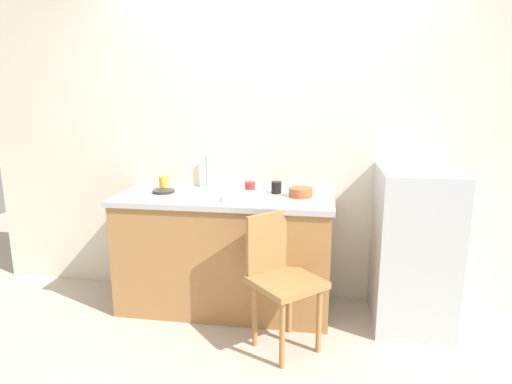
% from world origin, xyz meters
% --- Properties ---
extents(ground_plane, '(8.00, 8.00, 0.00)m').
position_xyz_m(ground_plane, '(0.00, 0.00, 0.00)').
color(ground_plane, '#BCB2A3').
extents(back_wall, '(4.80, 0.10, 2.44)m').
position_xyz_m(back_wall, '(0.00, 1.00, 1.22)').
color(back_wall, silver).
rests_on(back_wall, ground_plane).
extents(cabinet_base, '(1.59, 0.60, 0.86)m').
position_xyz_m(cabinet_base, '(-0.31, 0.65, 0.43)').
color(cabinet_base, '#A87542').
rests_on(cabinet_base, ground_plane).
extents(countertop, '(1.63, 0.64, 0.04)m').
position_xyz_m(countertop, '(-0.31, 0.65, 0.88)').
color(countertop, '#B7B7BC').
rests_on(countertop, cabinet_base).
extents(faucet, '(0.02, 0.02, 0.28)m').
position_xyz_m(faucet, '(-0.51, 0.90, 1.04)').
color(faucet, '#B7B7BC').
rests_on(faucet, countertop).
extents(refrigerator, '(0.53, 0.63, 1.14)m').
position_xyz_m(refrigerator, '(1.07, 0.63, 0.57)').
color(refrigerator, silver).
rests_on(refrigerator, ground_plane).
extents(chair, '(0.57, 0.57, 0.89)m').
position_xyz_m(chair, '(0.17, 0.18, 0.50)').
color(chair, '#A87542').
rests_on(chair, ground_plane).
extents(dish_tray, '(0.28, 0.20, 0.05)m').
position_xyz_m(dish_tray, '(-0.14, 0.55, 0.92)').
color(dish_tray, white).
rests_on(dish_tray, countertop).
extents(terracotta_bowl, '(0.18, 0.18, 0.07)m').
position_xyz_m(terracotta_bowl, '(0.25, 0.72, 0.93)').
color(terracotta_bowl, '#B25B33').
rests_on(terracotta_bowl, countertop).
extents(hotplate, '(0.17, 0.17, 0.02)m').
position_xyz_m(hotplate, '(-0.80, 0.69, 0.91)').
color(hotplate, '#2D2D2D').
rests_on(hotplate, countertop).
extents(cup_red, '(0.08, 0.08, 0.09)m').
position_xyz_m(cup_red, '(-0.14, 0.78, 0.94)').
color(cup_red, red).
rests_on(cup_red, countertop).
extents(cup_yellow, '(0.08, 0.08, 0.10)m').
position_xyz_m(cup_yellow, '(-0.85, 0.82, 0.95)').
color(cup_yellow, yellow).
rests_on(cup_yellow, countertop).
extents(cup_black, '(0.08, 0.08, 0.09)m').
position_xyz_m(cup_black, '(0.06, 0.80, 0.94)').
color(cup_black, black).
rests_on(cup_black, countertop).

